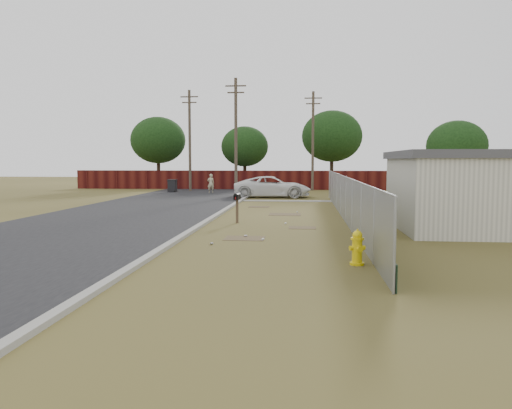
# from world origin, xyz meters

# --- Properties ---
(ground) EXTENTS (120.00, 120.00, 0.00)m
(ground) POSITION_xyz_m (0.00, 0.00, 0.00)
(ground) COLOR brown
(ground) RESTS_ON ground
(street) EXTENTS (15.10, 60.00, 0.12)m
(street) POSITION_xyz_m (-6.76, 8.05, 0.02)
(street) COLOR black
(street) RESTS_ON ground
(chainlink_fence) EXTENTS (0.10, 27.06, 2.02)m
(chainlink_fence) POSITION_xyz_m (3.12, 1.03, 0.80)
(chainlink_fence) COLOR gray
(chainlink_fence) RESTS_ON ground
(privacy_fence) EXTENTS (30.00, 0.12, 1.80)m
(privacy_fence) POSITION_xyz_m (-6.00, 25.00, 0.90)
(privacy_fence) COLOR #4E1610
(privacy_fence) RESTS_ON ground
(utility_poles) EXTENTS (12.60, 8.24, 9.00)m
(utility_poles) POSITION_xyz_m (-3.67, 20.67, 4.69)
(utility_poles) COLOR brown
(utility_poles) RESTS_ON ground
(houses) EXTENTS (9.30, 17.24, 3.10)m
(houses) POSITION_xyz_m (9.70, 3.13, 1.56)
(houses) COLOR silver
(houses) RESTS_ON ground
(horizon_trees) EXTENTS (33.32, 31.94, 7.78)m
(horizon_trees) POSITION_xyz_m (0.84, 23.56, 4.63)
(horizon_trees) COLOR #302215
(horizon_trees) RESTS_ON ground
(fire_hydrant) EXTENTS (0.47, 0.47, 0.95)m
(fire_hydrant) POSITION_xyz_m (2.66, -9.14, 0.44)
(fire_hydrant) COLOR yellow
(fire_hydrant) RESTS_ON ground
(mailbox) EXTENTS (0.26, 0.57, 1.31)m
(mailbox) POSITION_xyz_m (-1.65, -0.69, 1.03)
(mailbox) COLOR brown
(mailbox) RESTS_ON ground
(pickup_truck) EXTENTS (5.81, 2.89, 1.58)m
(pickup_truck) POSITION_xyz_m (-1.10, 14.78, 0.79)
(pickup_truck) COLOR white
(pickup_truck) RESTS_ON ground
(pedestrian) EXTENTS (0.70, 0.58, 1.63)m
(pedestrian) POSITION_xyz_m (-6.60, 19.27, 0.81)
(pedestrian) COLOR #BFB58C
(pedestrian) RESTS_ON ground
(trash_bin) EXTENTS (0.77, 0.84, 1.11)m
(trash_bin) POSITION_xyz_m (-10.13, 20.08, 0.57)
(trash_bin) COLOR black
(trash_bin) RESTS_ON ground
(scattered_litter) EXTENTS (2.72, 10.38, 0.07)m
(scattered_litter) POSITION_xyz_m (-0.25, -2.71, 0.04)
(scattered_litter) COLOR silver
(scattered_litter) RESTS_ON ground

